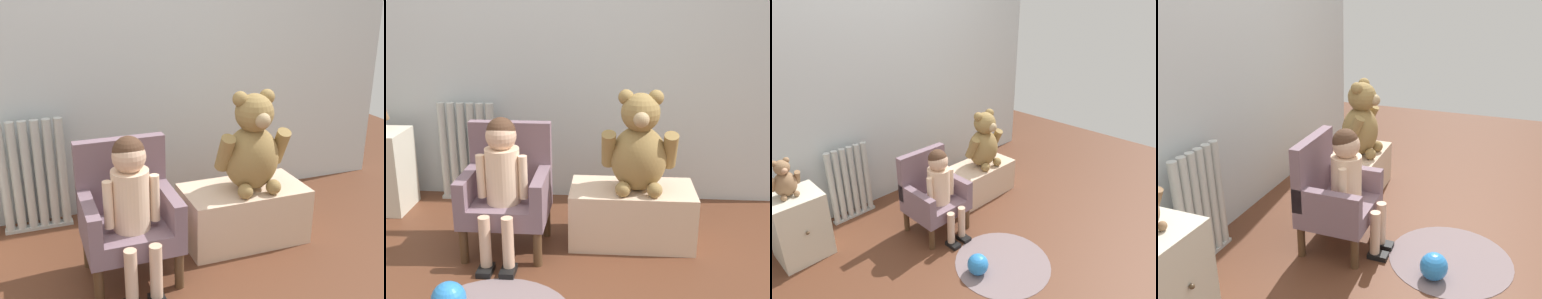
{
  "view_description": "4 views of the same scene",
  "coord_description": "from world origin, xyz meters",
  "views": [
    {
      "loc": [
        -0.45,
        -1.46,
        1.35
      ],
      "look_at": [
        0.29,
        0.53,
        0.59
      ],
      "focal_mm": 45.0,
      "sensor_mm": 36.0,
      "label": 1
    },
    {
      "loc": [
        0.51,
        -1.75,
        1.25
      ],
      "look_at": [
        0.33,
        0.55,
        0.54
      ],
      "focal_mm": 45.0,
      "sensor_mm": 36.0,
      "label": 2
    },
    {
      "loc": [
        -1.49,
        -1.3,
        1.73
      ],
      "look_at": [
        0.34,
        0.56,
        0.57
      ],
      "focal_mm": 32.0,
      "sensor_mm": 36.0,
      "label": 3
    },
    {
      "loc": [
        -2.03,
        -0.33,
        1.43
      ],
      "look_at": [
        0.24,
        0.54,
        0.49
      ],
      "focal_mm": 40.0,
      "sensor_mm": 36.0,
      "label": 4
    }
  ],
  "objects": [
    {
      "name": "radiator",
      "position": [
        -0.42,
        1.14,
        0.32
      ],
      "size": [
        0.37,
        0.05,
        0.64
      ],
      "color": "#B5BAB7",
      "rests_on": "ground_plane"
    },
    {
      "name": "toy_ball",
      "position": [
        -0.16,
        -0.08,
        0.07
      ],
      "size": [
        0.15,
        0.15,
        0.15
      ],
      "primitive_type": "sphere",
      "color": "#2B7DCD",
      "rests_on": "ground_plane"
    },
    {
      "name": "child_armchair",
      "position": [
        -0.03,
        0.54,
        0.32
      ],
      "size": [
        0.43,
        0.38,
        0.65
      ],
      "color": "slate",
      "rests_on": "ground_plane"
    },
    {
      "name": "back_wall",
      "position": [
        0.0,
        1.26,
        1.2
      ],
      "size": [
        3.8,
        0.05,
        2.4
      ],
      "primitive_type": "cube",
      "color": "silver",
      "rests_on": "ground_plane"
    },
    {
      "name": "large_teddy_bear",
      "position": [
        0.64,
        0.61,
        0.54
      ],
      "size": [
        0.38,
        0.27,
        0.53
      ],
      "color": "olive",
      "rests_on": "low_bench"
    },
    {
      "name": "low_bench",
      "position": [
        0.62,
        0.63,
        0.15
      ],
      "size": [
        0.65,
        0.34,
        0.31
      ],
      "primitive_type": "cube",
      "color": "beige",
      "rests_on": "ground_plane"
    },
    {
      "name": "child_figure",
      "position": [
        -0.03,
        0.43,
        0.47
      ],
      "size": [
        0.25,
        0.35,
        0.72
      ],
      "color": "beige",
      "rests_on": "ground_plane"
    }
  ]
}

